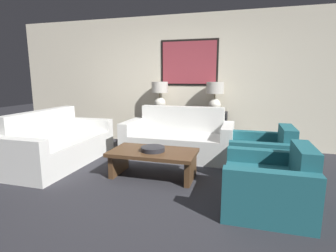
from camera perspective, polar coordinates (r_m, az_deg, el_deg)
ground_plane at (r=3.39m, az=-4.42°, el=-13.99°), size 20.00×20.00×0.00m
back_wall at (r=5.52m, az=4.65°, el=9.72°), size 7.93×0.12×2.65m
console_table at (r=5.37m, az=3.96°, el=-0.62°), size 1.62×0.35×0.74m
table_lamp_left at (r=5.43m, az=-1.80°, el=7.13°), size 0.33×0.33×0.58m
table_lamp_right at (r=5.20m, az=10.17°, el=6.82°), size 0.33×0.33×0.58m
couch_by_back_wall at (r=4.76m, az=2.26°, el=-3.05°), size 1.92×0.89×0.87m
couch_by_side at (r=4.71m, az=-22.71°, el=-4.01°), size 0.89×1.92×0.87m
coffee_table at (r=3.75m, az=-3.22°, el=-6.85°), size 1.21×0.66×0.39m
decorative_bowl at (r=3.70m, az=-3.33°, el=-5.01°), size 0.34×0.34×0.06m
armchair_near_back_wall at (r=4.10m, az=19.85°, el=-6.32°), size 0.87×0.90×0.72m
armchair_near_camera at (r=3.07m, az=21.15°, el=-12.09°), size 0.87×0.90×0.72m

